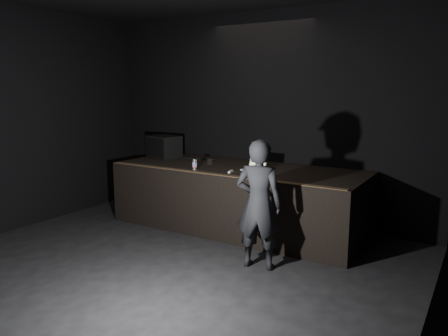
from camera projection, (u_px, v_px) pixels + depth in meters
ground at (116, 293)px, 4.82m from camera, size 7.00×7.00×0.00m
room_walls at (107, 109)px, 4.46m from camera, size 6.10×7.10×3.52m
stage_riser at (238, 197)px, 7.02m from camera, size 4.00×1.50×1.00m
riser_lip at (214, 174)px, 6.34m from camera, size 3.92×0.10×0.01m
stage_monitor at (164, 146)px, 7.92m from camera, size 0.67×0.56×0.39m
cable at (189, 158)px, 7.72m from camera, size 0.96×0.32×0.02m
laptop at (255, 166)px, 6.67m from camera, size 0.35×0.33×0.21m
beer_can at (195, 165)px, 6.64m from camera, size 0.07×0.07×0.17m
plastic_cup at (210, 162)px, 7.04m from camera, size 0.09×0.09×0.11m
wii_remote at (231, 172)px, 6.48m from camera, size 0.06×0.15×0.03m
person at (259, 204)px, 5.40m from camera, size 0.66×0.50×1.63m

